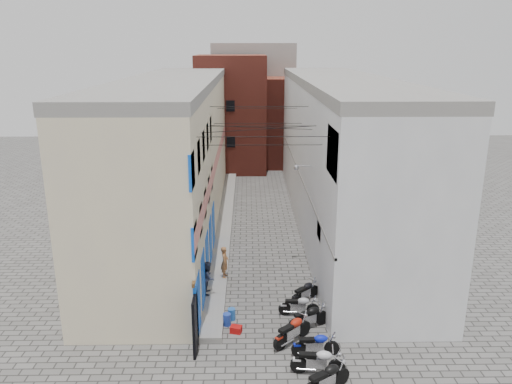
{
  "coord_description": "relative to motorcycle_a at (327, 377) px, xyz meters",
  "views": [
    {
      "loc": [
        -0.59,
        -16.37,
        10.75
      ],
      "look_at": [
        -0.15,
        10.02,
        3.0
      ],
      "focal_mm": 35.0,
      "sensor_mm": 36.0,
      "label": 1
    }
  ],
  "objects": [
    {
      "name": "motorcycle_f",
      "position": [
        -0.4,
        4.79,
        -0.07
      ],
      "size": [
        1.72,
        0.65,
        0.98
      ],
      "primitive_type": null,
      "rotation": [
        0.0,
        0.0,
        -1.64
      ],
      "color": "#A2A2A7",
      "rests_on": "ground"
    },
    {
      "name": "building_right",
      "position": [
        3.1,
        15.77,
        3.95
      ],
      "size": [
        5.94,
        26.0,
        9.0
      ],
      "color": "silver",
      "rests_on": "ground"
    },
    {
      "name": "building_far_concrete",
      "position": [
        -1.9,
        36.77,
        4.94
      ],
      "size": [
        8.0,
        5.0,
        11.0
      ],
      "primitive_type": "cube",
      "color": "gray",
      "rests_on": "ground"
    },
    {
      "name": "water_jug_far",
      "position": [
        -3.18,
        4.5,
        -0.32
      ],
      "size": [
        0.32,
        0.32,
        0.49
      ],
      "primitive_type": "cylinder",
      "rotation": [
        0.0,
        0.0,
        0.03
      ],
      "color": "#225BAD",
      "rests_on": "ground"
    },
    {
      "name": "motorcycle_d",
      "position": [
        -0.85,
        2.82,
        0.0
      ],
      "size": [
        1.84,
        1.78,
        1.13
      ],
      "primitive_type": null,
      "rotation": [
        0.0,
        0.0,
        -0.82
      ],
      "color": "#A51C0B",
      "rests_on": "ground"
    },
    {
      "name": "building_far_brick_right",
      "position": [
        1.1,
        32.77,
        3.44
      ],
      "size": [
        5.0,
        6.0,
        8.0
      ],
      "primitive_type": "cube",
      "color": "maroon",
      "rests_on": "ground"
    },
    {
      "name": "building_left",
      "position": [
        -6.88,
        15.72,
        3.94
      ],
      "size": [
        5.1,
        27.0,
        9.0
      ],
      "color": "beige",
      "rests_on": "ground"
    },
    {
      "name": "motorcycle_g",
      "position": [
        -0.02,
        5.97,
        -0.06
      ],
      "size": [
        1.63,
        1.57,
        1.0
      ],
      "primitive_type": null,
      "rotation": [
        0.0,
        0.0,
        -0.82
      ],
      "color": "black",
      "rests_on": "ground"
    },
    {
      "name": "overhead_wires",
      "position": [
        -1.9,
        10.41,
        6.56
      ],
      "size": [
        5.8,
        13.02,
        1.32
      ],
      "color": "black",
      "rests_on": "ground"
    },
    {
      "name": "motorcycle_a",
      "position": [
        0.0,
        0.0,
        0.0
      ],
      "size": [
        1.95,
        1.57,
        1.12
      ],
      "primitive_type": null,
      "rotation": [
        0.0,
        0.0,
        -0.99
      ],
      "color": "black",
      "rests_on": "ground"
    },
    {
      "name": "motorcycle_b",
      "position": [
        -0.15,
        0.94,
        -0.02
      ],
      "size": [
        1.94,
        0.82,
        1.09
      ],
      "primitive_type": null,
      "rotation": [
        0.0,
        0.0,
        -1.69
      ],
      "color": "silver",
      "rests_on": "ground"
    },
    {
      "name": "ground",
      "position": [
        -1.9,
        2.77,
        -0.56
      ],
      "size": [
        90.0,
        90.0,
        0.0
      ],
      "primitive_type": "plane",
      "color": "#5C5956",
      "rests_on": "ground"
    },
    {
      "name": "red_crate",
      "position": [
        -2.98,
        3.54,
        -0.43
      ],
      "size": [
        0.5,
        0.42,
        0.27
      ],
      "primitive_type": "cube",
      "rotation": [
        0.0,
        0.0,
        -0.26
      ],
      "color": "#AD0D0C",
      "rests_on": "ground"
    },
    {
      "name": "plinth",
      "position": [
        -3.95,
        15.77,
        -0.43
      ],
      "size": [
        0.9,
        26.0,
        0.25
      ],
      "primitive_type": "cube",
      "color": "gray",
      "rests_on": "ground"
    },
    {
      "name": "motorcycle_e",
      "position": [
        -0.12,
        3.78,
        -0.02
      ],
      "size": [
        1.92,
        1.35,
        1.07
      ],
      "primitive_type": null,
      "rotation": [
        0.0,
        0.0,
        -1.11
      ],
      "color": "black",
      "rests_on": "ground"
    },
    {
      "name": "water_jug_near",
      "position": [
        -3.36,
        4.08,
        -0.31
      ],
      "size": [
        0.36,
        0.36,
        0.5
      ],
      "primitive_type": "cylinder",
      "rotation": [
        0.0,
        0.0,
        -0.13
      ],
      "color": "#203DA3",
      "rests_on": "ground"
    },
    {
      "name": "far_shopfront",
      "position": [
        -1.9,
        27.97,
        0.64
      ],
      "size": [
        2.0,
        0.3,
        2.4
      ],
      "primitive_type": "cube",
      "color": "black",
      "rests_on": "ground"
    },
    {
      "name": "motorcycle_c",
      "position": [
        -0.09,
        1.97,
        -0.05
      ],
      "size": [
        1.78,
        0.65,
        1.02
      ],
      "primitive_type": null,
      "rotation": [
        0.0,
        0.0,
        -1.52
      ],
      "color": "#0A19A4",
      "rests_on": "ground"
    },
    {
      "name": "person_b",
      "position": [
        -4.25,
        6.36,
        0.43
      ],
      "size": [
        0.62,
        0.76,
        1.48
      ],
      "primitive_type": "imported",
      "rotation": [
        0.0,
        0.0,
        1.48
      ],
      "color": "#333A4D",
      "rests_on": "plinth"
    },
    {
      "name": "person_a",
      "position": [
        -3.6,
        7.95,
        0.45
      ],
      "size": [
        0.41,
        0.58,
        1.52
      ],
      "primitive_type": "imported",
      "rotation": [
        0.0,
        0.0,
        1.49
      ],
      "color": "#9C6339",
      "rests_on": "plinth"
    },
    {
      "name": "building_far_brick_left",
      "position": [
        -3.9,
        30.77,
        4.44
      ],
      "size": [
        6.0,
        6.0,
        10.0
      ],
      "primitive_type": "cube",
      "color": "maroon",
      "rests_on": "ground"
    }
  ]
}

